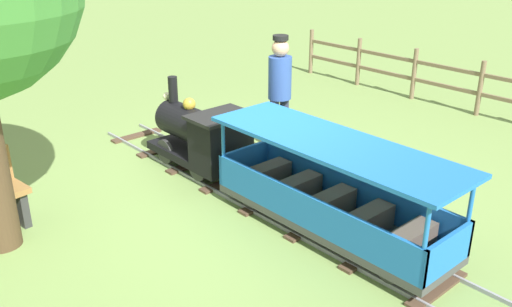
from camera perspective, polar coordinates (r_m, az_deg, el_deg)
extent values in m
plane|color=#75934C|center=(6.51, -0.90, -4.08)|extent=(60.00, 60.00, 0.00)
cube|color=gray|center=(6.11, -0.62, -5.78)|extent=(0.03, 6.40, 0.04)
cube|color=gray|center=(6.43, 2.97, -4.26)|extent=(0.03, 6.40, 0.04)
cube|color=#4C3828|center=(5.15, 18.04, -13.04)|extent=(0.77, 0.14, 0.03)
cube|color=#4C3828|center=(5.46, 11.61, -10.12)|extent=(0.77, 0.14, 0.03)
cube|color=#4C3828|center=(5.83, 6.03, -7.44)|extent=(0.77, 0.14, 0.03)
cube|color=#4C3828|center=(6.27, 1.22, -5.04)|extent=(0.77, 0.14, 0.03)
cube|color=#4C3828|center=(6.75, -2.90, -2.95)|extent=(0.77, 0.14, 0.03)
cube|color=#4C3828|center=(7.27, -6.44, -1.13)|extent=(0.77, 0.14, 0.03)
cube|color=#4C3828|center=(7.82, -9.49, 0.45)|extent=(0.77, 0.14, 0.03)
cube|color=#4C3828|center=(8.39, -12.13, 1.81)|extent=(0.77, 0.14, 0.03)
cube|color=black|center=(7.10, -5.93, 0.02)|extent=(0.65, 1.40, 0.10)
cylinder|color=black|center=(7.13, -6.99, 3.07)|extent=(0.44, 0.85, 0.44)
cylinder|color=#B7932D|center=(7.46, -8.88, 3.87)|extent=(0.37, 0.02, 0.37)
cylinder|color=black|center=(7.25, -8.50, 6.53)|extent=(0.12, 0.12, 0.33)
sphere|color=#B7932D|center=(7.00, -6.86, 5.06)|extent=(0.16, 0.16, 0.16)
cube|color=black|center=(6.63, -3.61, 1.43)|extent=(0.65, 0.45, 0.55)
cube|color=black|center=(6.52, -3.67, 3.85)|extent=(0.73, 0.53, 0.04)
sphere|color=#F2EAB2|center=(7.41, -9.13, 5.83)|extent=(0.10, 0.10, 0.10)
cylinder|color=#2D2D2D|center=(7.24, -9.27, 0.19)|extent=(0.05, 0.32, 0.32)
cylinder|color=#2D2D2D|center=(7.51, -5.86, 1.23)|extent=(0.05, 0.32, 0.32)
cylinder|color=#2D2D2D|center=(6.70, -5.99, -1.51)|extent=(0.05, 0.32, 0.32)
cylinder|color=#2D2D2D|center=(7.00, -2.46, -0.32)|extent=(0.05, 0.32, 0.32)
cube|color=#3F3F3F|center=(5.65, 7.51, -6.68)|extent=(0.73, 2.60, 0.08)
cube|color=blue|center=(5.31, 5.15, -5.92)|extent=(0.04, 2.60, 0.35)
cube|color=blue|center=(5.79, 9.89, -3.66)|extent=(0.04, 2.60, 0.35)
cube|color=blue|center=(6.36, -1.08, -0.82)|extent=(0.73, 0.04, 0.35)
cube|color=blue|center=(4.93, 19.04, -9.64)|extent=(0.73, 0.04, 0.35)
cylinder|color=blue|center=(6.06, -3.32, -0.02)|extent=(0.04, 0.04, 0.75)
cylinder|color=blue|center=(6.47, 1.34, 1.52)|extent=(0.04, 0.04, 0.75)
cylinder|color=blue|center=(4.58, 16.88, -9.03)|extent=(0.04, 0.04, 0.75)
cylinder|color=blue|center=(5.11, 20.95, -6.13)|extent=(0.04, 0.04, 0.75)
cube|color=blue|center=(5.30, 7.95, 0.98)|extent=(0.83, 2.70, 0.04)
cube|color=brown|center=(5.11, 15.47, -8.71)|extent=(0.57, 0.20, 0.24)
cube|color=brown|center=(5.32, 11.35, -6.92)|extent=(0.57, 0.20, 0.24)
cube|color=brown|center=(5.57, 7.59, -5.25)|extent=(0.57, 0.20, 0.24)
cube|color=brown|center=(5.84, 4.20, -3.70)|extent=(0.57, 0.20, 0.24)
cube|color=brown|center=(6.14, 1.12, -2.29)|extent=(0.57, 0.20, 0.24)
cylinder|color=#262626|center=(6.05, -0.69, -4.58)|extent=(0.04, 0.24, 0.24)
cylinder|color=#262626|center=(6.38, 2.93, -3.11)|extent=(0.04, 0.24, 0.24)
cylinder|color=#262626|center=(5.01, 13.43, -11.57)|extent=(0.04, 0.24, 0.24)
cylinder|color=#262626|center=(5.40, 16.77, -9.25)|extent=(0.04, 0.24, 0.24)
cylinder|color=#282D47|center=(7.36, 1.87, 2.56)|extent=(0.12, 0.12, 0.80)
cylinder|color=#282D47|center=(7.48, 2.87, 2.87)|extent=(0.12, 0.12, 0.80)
cylinder|color=#2D4C99|center=(7.22, 2.46, 7.76)|extent=(0.30, 0.30, 0.55)
sphere|color=tan|center=(7.13, 2.52, 10.75)|extent=(0.22, 0.22, 0.22)
cylinder|color=black|center=(7.10, 2.54, 11.77)|extent=(0.20, 0.20, 0.06)
cube|color=#333333|center=(6.30, -23.17, -4.89)|extent=(0.12, 0.33, 0.42)
cylinder|color=#756047|center=(9.70, 21.97, 6.19)|extent=(0.08, 0.08, 0.90)
cylinder|color=#756047|center=(10.27, 15.88, 7.83)|extent=(0.08, 0.08, 0.90)
cylinder|color=#756047|center=(10.96, 10.45, 9.21)|extent=(0.08, 0.08, 0.90)
cylinder|color=#756047|center=(11.73, 5.67, 10.35)|extent=(0.08, 0.08, 0.90)
cube|color=#756047|center=(9.64, 22.16, 7.47)|extent=(0.04, 7.40, 0.06)
cube|color=#756047|center=(9.72, 21.89, 5.68)|extent=(0.04, 7.40, 0.06)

